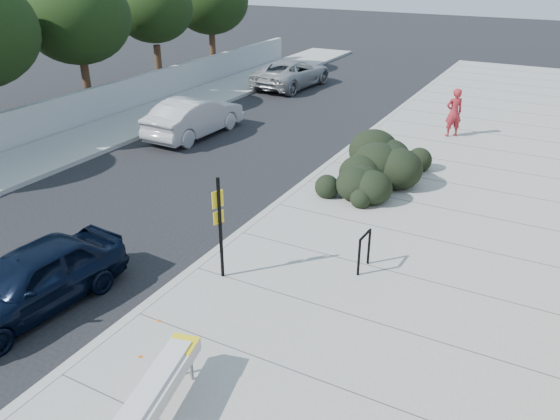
{
  "coord_description": "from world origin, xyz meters",
  "views": [
    {
      "loc": [
        6.93,
        -8.67,
        6.83
      ],
      "look_at": [
        1.14,
        2.11,
        1.0
      ],
      "focal_mm": 35.0,
      "sensor_mm": 36.0,
      "label": 1
    }
  ],
  "objects_px": {
    "bench": "(157,389)",
    "wagon_silver": "(195,117)",
    "sedan_navy": "(33,279)",
    "suv_silver": "(292,73)",
    "bike_rack": "(364,248)",
    "pedestrian": "(454,113)",
    "sign_post": "(220,222)"
  },
  "relations": [
    {
      "from": "sign_post",
      "to": "pedestrian",
      "type": "bearing_deg",
      "value": 102.3
    },
    {
      "from": "pedestrian",
      "to": "sign_post",
      "type": "bearing_deg",
      "value": 41.11
    },
    {
      "from": "sedan_navy",
      "to": "suv_silver",
      "type": "relative_size",
      "value": 0.76
    },
    {
      "from": "suv_silver",
      "to": "pedestrian",
      "type": "bearing_deg",
      "value": 155.68
    },
    {
      "from": "bench",
      "to": "wagon_silver",
      "type": "relative_size",
      "value": 0.52
    },
    {
      "from": "bike_rack",
      "to": "suv_silver",
      "type": "bearing_deg",
      "value": 124.6
    },
    {
      "from": "suv_silver",
      "to": "pedestrian",
      "type": "relative_size",
      "value": 2.81
    },
    {
      "from": "sedan_navy",
      "to": "pedestrian",
      "type": "xyz_separation_m",
      "value": [
        5.14,
        15.62,
        0.41
      ]
    },
    {
      "from": "bench",
      "to": "pedestrian",
      "type": "distance_m",
      "value": 16.89
    },
    {
      "from": "bike_rack",
      "to": "pedestrian",
      "type": "distance_m",
      "value": 11.17
    },
    {
      "from": "bike_rack",
      "to": "sign_post",
      "type": "xyz_separation_m",
      "value": [
        -2.71,
        -1.78,
        0.81
      ]
    },
    {
      "from": "bike_rack",
      "to": "wagon_silver",
      "type": "distance_m",
      "value": 11.87
    },
    {
      "from": "bike_rack",
      "to": "sign_post",
      "type": "height_order",
      "value": "sign_post"
    },
    {
      "from": "bike_rack",
      "to": "sedan_navy",
      "type": "bearing_deg",
      "value": -138.79
    },
    {
      "from": "sedan_navy",
      "to": "pedestrian",
      "type": "bearing_deg",
      "value": 76.21
    },
    {
      "from": "bench",
      "to": "sedan_navy",
      "type": "height_order",
      "value": "sedan_navy"
    },
    {
      "from": "pedestrian",
      "to": "suv_silver",
      "type": "bearing_deg",
      "value": -67.28
    },
    {
      "from": "bench",
      "to": "wagon_silver",
      "type": "bearing_deg",
      "value": 111.11
    },
    {
      "from": "bike_rack",
      "to": "suv_silver",
      "type": "height_order",
      "value": "suv_silver"
    },
    {
      "from": "bike_rack",
      "to": "pedestrian",
      "type": "xyz_separation_m",
      "value": [
        -0.45,
        11.15,
        0.39
      ]
    },
    {
      "from": "wagon_silver",
      "to": "suv_silver",
      "type": "distance_m",
      "value": 9.66
    },
    {
      "from": "bike_rack",
      "to": "pedestrian",
      "type": "bearing_deg",
      "value": 94.93
    },
    {
      "from": "suv_silver",
      "to": "pedestrian",
      "type": "xyz_separation_m",
      "value": [
        9.82,
        -5.29,
        0.36
      ]
    },
    {
      "from": "sedan_navy",
      "to": "wagon_silver",
      "type": "height_order",
      "value": "wagon_silver"
    },
    {
      "from": "suv_silver",
      "to": "pedestrian",
      "type": "height_order",
      "value": "pedestrian"
    },
    {
      "from": "sedan_navy",
      "to": "bike_rack",
      "type": "bearing_deg",
      "value": 43.03
    },
    {
      "from": "pedestrian",
      "to": "bike_rack",
      "type": "bearing_deg",
      "value": 53.36
    },
    {
      "from": "bench",
      "to": "suv_silver",
      "type": "relative_size",
      "value": 0.46
    },
    {
      "from": "sign_post",
      "to": "suv_silver",
      "type": "xyz_separation_m",
      "value": [
        -7.56,
        18.22,
        -0.78
      ]
    },
    {
      "from": "pedestrian",
      "to": "wagon_silver",
      "type": "bearing_deg",
      "value": -13.82
    },
    {
      "from": "wagon_silver",
      "to": "pedestrian",
      "type": "relative_size",
      "value": 2.48
    },
    {
      "from": "bench",
      "to": "pedestrian",
      "type": "relative_size",
      "value": 1.28
    }
  ]
}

